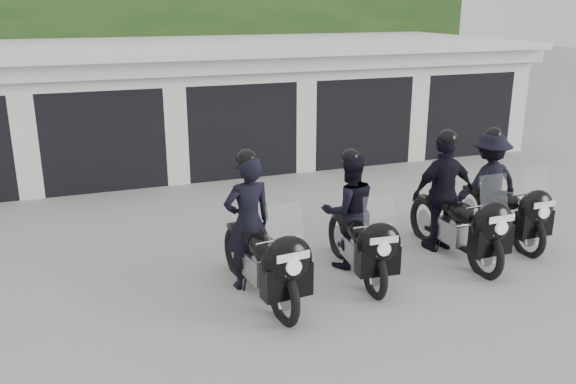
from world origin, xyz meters
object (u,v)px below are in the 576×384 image
object	(u,v)px
police_bike_a	(258,240)
police_bike_c	(450,202)
police_bike_b	(354,220)
police_bike_d	(495,190)

from	to	relation	value
police_bike_a	police_bike_c	world-z (taller)	police_bike_a
police_bike_b	police_bike_c	world-z (taller)	police_bike_c
police_bike_a	police_bike_b	xyz separation A→B (m)	(1.61, 0.30, -0.02)
police_bike_d	police_bike_c	bearing A→B (deg)	-163.27
police_bike_a	police_bike_b	bearing A→B (deg)	3.97
police_bike_c	police_bike_d	distance (m)	1.24
police_bike_a	police_bike_b	distance (m)	1.64
police_bike_a	police_bike_c	xyz separation A→B (m)	(3.38, 0.38, 0.05)
police_bike_b	police_bike_d	xyz separation A→B (m)	(2.95, 0.46, 0.03)
police_bike_d	police_bike_b	bearing A→B (deg)	-172.24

